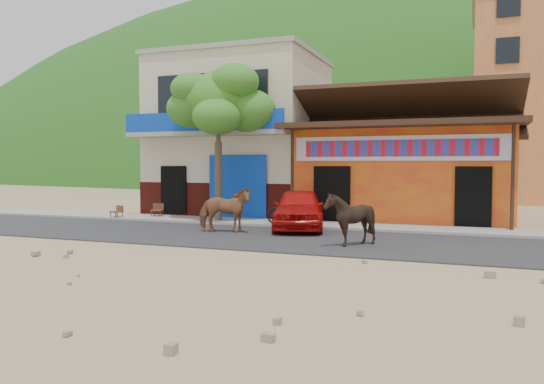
{
  "coord_description": "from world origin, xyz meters",
  "views": [
    {
      "loc": [
        4.63,
        -12.53,
        2.27
      ],
      "look_at": [
        -1.31,
        3.0,
        1.4
      ],
      "focal_mm": 35.0,
      "sensor_mm": 36.0,
      "label": 1
    }
  ],
  "objects_px": {
    "cow_dark": "(350,219)",
    "cafe_chair_right": "(157,204)",
    "tree": "(218,142)",
    "cafe_chair_left": "(116,206)",
    "red_car": "(299,209)",
    "cow_tan": "(224,210)",
    "scooter": "(291,211)"
  },
  "relations": [
    {
      "from": "red_car",
      "to": "cafe_chair_left",
      "type": "relative_size",
      "value": 4.72
    },
    {
      "from": "cow_tan",
      "to": "cow_dark",
      "type": "relative_size",
      "value": 1.19
    },
    {
      "from": "cow_tan",
      "to": "cafe_chair_right",
      "type": "xyz_separation_m",
      "value": [
        -4.68,
        3.21,
        -0.18
      ]
    },
    {
      "from": "tree",
      "to": "scooter",
      "type": "relative_size",
      "value": 3.4
    },
    {
      "from": "red_car",
      "to": "cafe_chair_left",
      "type": "distance_m",
      "value": 8.02
    },
    {
      "from": "cow_dark",
      "to": "scooter",
      "type": "relative_size",
      "value": 0.84
    },
    {
      "from": "cow_tan",
      "to": "cafe_chair_left",
      "type": "relative_size",
      "value": 2.01
    },
    {
      "from": "cafe_chair_right",
      "to": "cow_dark",
      "type": "bearing_deg",
      "value": -42.89
    },
    {
      "from": "tree",
      "to": "cafe_chair_left",
      "type": "relative_size",
      "value": 6.87
    },
    {
      "from": "tree",
      "to": "cafe_chair_left",
      "type": "xyz_separation_m",
      "value": [
        -4.4,
        -0.5,
        -2.56
      ]
    },
    {
      "from": "scooter",
      "to": "cafe_chair_right",
      "type": "height_order",
      "value": "cafe_chair_right"
    },
    {
      "from": "tree",
      "to": "scooter",
      "type": "bearing_deg",
      "value": -7.8
    },
    {
      "from": "scooter",
      "to": "cafe_chair_right",
      "type": "bearing_deg",
      "value": 72.82
    },
    {
      "from": "tree",
      "to": "cow_dark",
      "type": "distance_m",
      "value": 7.68
    },
    {
      "from": "cow_tan",
      "to": "cafe_chair_left",
      "type": "xyz_separation_m",
      "value": [
        -6.0,
        2.26,
        -0.23
      ]
    },
    {
      "from": "cow_dark",
      "to": "cafe_chair_left",
      "type": "xyz_separation_m",
      "value": [
        -10.47,
        3.59,
        -0.22
      ]
    },
    {
      "from": "tree",
      "to": "scooter",
      "type": "distance_m",
      "value": 4.03
    },
    {
      "from": "cow_dark",
      "to": "scooter",
      "type": "height_order",
      "value": "cow_dark"
    },
    {
      "from": "red_car",
      "to": "cow_tan",
      "type": "bearing_deg",
      "value": -154.13
    },
    {
      "from": "cow_tan",
      "to": "cafe_chair_left",
      "type": "bearing_deg",
      "value": 54.52
    },
    {
      "from": "cow_tan",
      "to": "red_car",
      "type": "xyz_separation_m",
      "value": [
        2.0,
        1.76,
        -0.04
      ]
    },
    {
      "from": "tree",
      "to": "cow_dark",
      "type": "relative_size",
      "value": 4.05
    },
    {
      "from": "cafe_chair_left",
      "to": "cow_dark",
      "type": "bearing_deg",
      "value": -3.49
    },
    {
      "from": "tree",
      "to": "cow_tan",
      "type": "distance_m",
      "value": 3.96
    },
    {
      "from": "red_car",
      "to": "cafe_chair_right",
      "type": "bearing_deg",
      "value": 152.25
    },
    {
      "from": "tree",
      "to": "scooter",
      "type": "xyz_separation_m",
      "value": [
        3.1,
        -0.42,
        -2.54
      ]
    },
    {
      "from": "tree",
      "to": "cow_dark",
      "type": "height_order",
      "value": "tree"
    },
    {
      "from": "scooter",
      "to": "cafe_chair_right",
      "type": "xyz_separation_m",
      "value": [
        -6.17,
        0.87,
        0.02
      ]
    },
    {
      "from": "tree",
      "to": "red_car",
      "type": "relative_size",
      "value": 1.46
    },
    {
      "from": "cow_tan",
      "to": "red_car",
      "type": "height_order",
      "value": "cow_tan"
    },
    {
      "from": "cow_dark",
      "to": "cafe_chair_right",
      "type": "bearing_deg",
      "value": -124.06
    },
    {
      "from": "scooter",
      "to": "cafe_chair_left",
      "type": "xyz_separation_m",
      "value": [
        -7.5,
        -0.08,
        -0.03
      ]
    }
  ]
}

